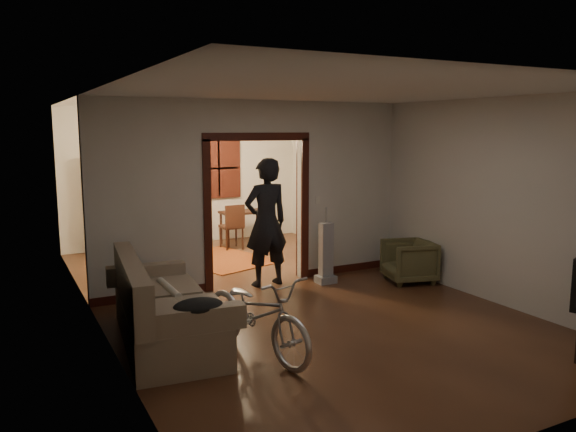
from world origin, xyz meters
TOP-DOWN VIEW (x-y plane):
  - floor at (0.00, 0.00)m, footprint 5.00×8.50m
  - ceiling at (0.00, 0.00)m, footprint 5.00×8.50m
  - wall_back at (0.00, 4.25)m, footprint 5.00×0.02m
  - wall_left at (-2.50, 0.00)m, footprint 0.02×8.50m
  - wall_right at (2.50, 0.00)m, footprint 0.02×8.50m
  - partition_wall at (0.00, 0.75)m, footprint 5.00×0.14m
  - door_casing at (0.00, 0.75)m, footprint 1.74×0.20m
  - far_window at (0.70, 4.21)m, footprint 0.98×0.06m
  - chandelier at (0.00, 2.50)m, footprint 0.24×0.24m
  - light_switch at (1.05, 0.68)m, footprint 0.08×0.01m
  - sofa at (-1.90, -1.04)m, footprint 1.19×2.24m
  - rolled_paper at (-1.80, -0.74)m, footprint 0.10×0.78m
  - jacket at (-1.85, -1.95)m, footprint 0.49×0.37m
  - bicycle at (-1.17, -1.81)m, footprint 0.99×1.80m
  - armchair at (2.14, -0.29)m, footprint 0.89×0.87m
  - vacuum at (0.95, 0.25)m, footprint 0.34×0.30m
  - person at (0.09, 0.58)m, footprint 0.74×0.51m
  - oriental_rug at (0.06, 2.48)m, footprint 1.92×2.21m
  - locker at (-1.19, 4.02)m, footprint 0.96×0.53m
  - globe at (-1.19, 4.02)m, footprint 0.25×0.25m
  - desk at (1.00, 3.62)m, footprint 1.03×0.78m
  - desk_chair at (0.60, 3.27)m, footprint 0.42×0.42m

SIDE VIEW (x-z plane):
  - floor at x=0.00m, z-range -0.01..0.01m
  - oriental_rug at x=0.06m, z-range 0.00..0.01m
  - armchair at x=2.14m, z-range 0.00..0.66m
  - desk at x=1.00m, z-range 0.00..0.68m
  - bicycle at x=-1.17m, z-range 0.00..0.90m
  - desk_chair at x=0.60m, z-range 0.00..0.90m
  - vacuum at x=0.95m, z-range 0.00..0.95m
  - sofa at x=-1.90m, z-range 0.00..0.99m
  - rolled_paper at x=-1.80m, z-range 0.48..0.58m
  - jacket at x=-1.85m, z-range 0.61..0.75m
  - locker at x=-1.19m, z-range 0.00..1.91m
  - person at x=0.09m, z-range 0.00..1.95m
  - door_casing at x=0.00m, z-range -0.06..2.26m
  - light_switch at x=1.05m, z-range 1.19..1.31m
  - wall_back at x=0.00m, z-range 0.00..2.80m
  - wall_left at x=-2.50m, z-range 0.00..2.80m
  - wall_right at x=2.50m, z-range 0.00..2.80m
  - partition_wall at x=0.00m, z-range 0.00..2.80m
  - far_window at x=0.70m, z-range 0.91..2.19m
  - globe at x=-1.19m, z-range 1.81..2.07m
  - chandelier at x=0.00m, z-range 2.23..2.47m
  - ceiling at x=0.00m, z-range 2.79..2.80m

